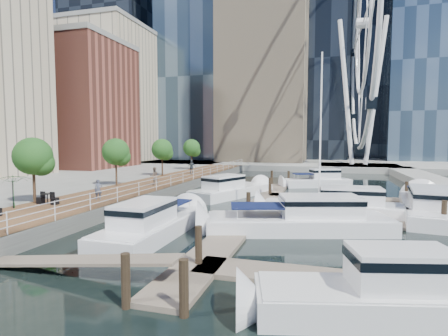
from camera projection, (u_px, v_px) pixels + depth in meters
ground at (156, 248)px, 17.52m from camera, size 520.00×520.00×0.00m
boardwalk at (144, 190)px, 34.33m from camera, size 6.00×60.00×1.00m
seawall at (172, 191)px, 33.50m from camera, size 0.25×60.00×1.00m
land_far at (299, 155)px, 115.18m from camera, size 200.00×114.00×1.00m
pier at (358, 167)px, 63.42m from camera, size 14.00×12.00×1.00m
railing at (171, 181)px, 33.45m from camera, size 0.10×60.00×1.05m
floating_docks at (322, 209)px, 24.84m from camera, size 16.00×34.00×2.60m
midrise_condos at (33, 86)px, 51.43m from camera, size 19.00×67.00×28.00m
ferris_wheel at (363, 24)px, 61.43m from camera, size 5.80×45.60×47.80m
street_trees at (116, 152)px, 33.74m from camera, size 2.60×42.60×4.60m
yacht_foreground at (298, 232)px, 20.64m from camera, size 12.17×6.25×2.15m
pedestrian_near at (98, 189)px, 26.00m from camera, size 0.64×0.63×1.49m
pedestrian_mid at (154, 176)px, 34.29m from camera, size 1.09×1.09×1.78m
pedestrian_far at (192, 167)px, 45.28m from camera, size 1.12×0.50×1.89m
moored_yachts at (320, 215)px, 25.38m from camera, size 21.81×35.25×11.50m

